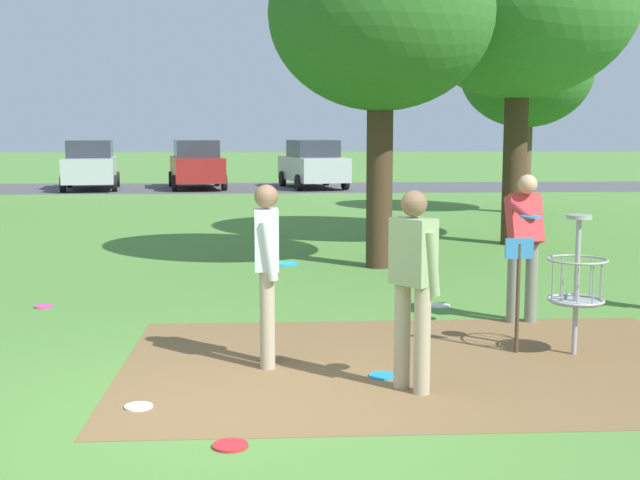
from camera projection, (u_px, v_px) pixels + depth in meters
The scene contains 17 objects.
ground_plane at pixel (226, 418), 6.40m from camera, with size 160.00×160.00×0.00m, color #518438.
dirt_tee_pad at pixel (423, 364), 7.85m from camera, with size 5.66×3.64×0.01m, color brown.
disc_golf_basket at pixel (570, 279), 8.11m from camera, with size 0.98×0.58×1.39m.
player_foreground_watching at pixel (413, 279), 6.94m from camera, with size 0.45×0.46×1.71m.
player_throwing at pixel (524, 238), 9.45m from camera, with size 0.43×1.14×1.71m.
player_waiting_left at pixel (267, 264), 7.70m from camera, with size 0.40×0.47×1.71m.
frisbee_mid_grass at pixel (139, 407), 6.62m from camera, with size 0.22×0.22×0.02m, color white.
frisbee_far_left at pixel (382, 376), 7.45m from camera, with size 0.24×0.24×0.02m, color #1E93DB.
frisbee_far_right at pixel (230, 445), 5.81m from camera, with size 0.25×0.25×0.02m, color red.
frisbee_scattered_a at pixel (43, 306), 10.40m from camera, with size 0.23×0.23×0.02m, color #E53D99.
frisbee_scattered_b at pixel (440, 305), 10.46m from camera, with size 0.26×0.26×0.02m, color white.
tree_near_left at pixel (381, 16), 12.94m from camera, with size 3.54×3.54×5.51m.
tree_mid_center at pixel (526, 72), 21.90m from camera, with size 3.49×3.49×5.25m.
parking_lot_strip at pixel (263, 188), 32.17m from camera, with size 36.00×6.00×0.01m, color #4C4C51.
parked_car_leftmost at pixel (91, 165), 31.04m from camera, with size 2.42×4.42×1.84m.
parked_car_center_left at pixel (196, 164), 31.56m from camera, with size 2.49×4.44×1.84m.
parked_car_center_right at pixel (313, 164), 31.86m from camera, with size 2.66×4.49×1.84m.
Camera 1 is at (0.37, -6.20, 2.20)m, focal length 46.58 mm.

